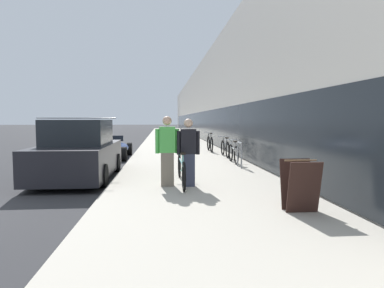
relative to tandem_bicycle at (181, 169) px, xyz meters
name	(u,v)px	position (x,y,z in m)	size (l,w,h in m)	color
sidewalk_slab	(174,140)	(0.47, 18.78, -0.43)	(4.50, 70.00, 0.13)	#BCB5A5
storefront_facade	(241,105)	(7.76, 26.78, 2.75)	(10.01, 70.00, 6.50)	#BCB7AD
tandem_bicycle	(181,169)	(0.00, 0.00, 0.00)	(0.52, 2.61, 0.84)	black
person_rider	(188,152)	(0.15, -0.34, 0.44)	(0.54, 0.21, 1.60)	#33384C
person_bystander	(167,151)	(-0.35, -0.27, 0.47)	(0.56, 0.22, 1.66)	#756B5B
bike_rack_hoop	(240,152)	(2.09, 2.74, 0.15)	(0.05, 0.60, 0.84)	gray
cruiser_bike_nearest	(233,153)	(2.13, 3.90, -0.01)	(0.52, 1.62, 0.83)	black
cruiser_bike_middle	(225,148)	(2.21, 5.98, 0.00)	(0.52, 1.79, 0.86)	black
cruiser_bike_farthest	(210,143)	(1.91, 8.42, 0.03)	(0.52, 1.83, 0.94)	black
sandwich_board_sign	(300,185)	(1.90, -2.72, 0.09)	(0.56, 0.56, 0.90)	#331E19
parked_sedan_curbside	(79,153)	(-2.85, 1.65, 0.27)	(1.99, 4.33, 1.78)	black
vintage_roadster_curbside	(108,149)	(-2.88, 7.11, -0.07)	(1.88, 4.37, 0.98)	navy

